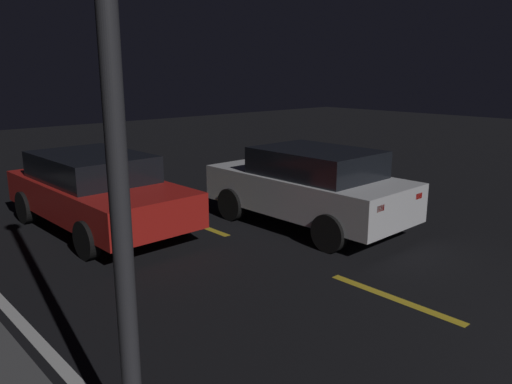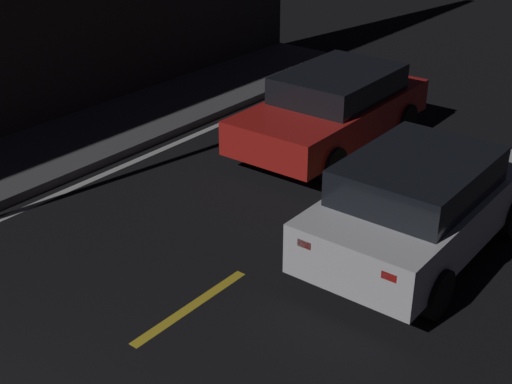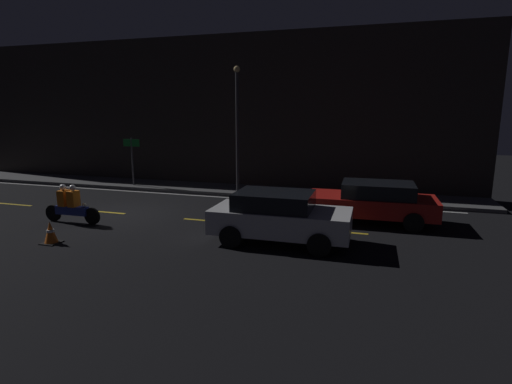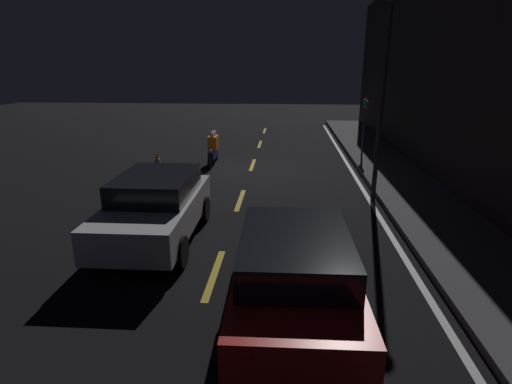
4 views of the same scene
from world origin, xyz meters
The scene contains 4 objects.
lane_dash_d centered at (3.50, 0.00, 0.00)m, with size 2.00×0.14×0.01m.
lane_dash_e centered at (8.00, 0.00, 0.00)m, with size 2.00×0.14×0.01m.
sedan_white centered at (6.45, -1.60, 0.81)m, with size 4.08×1.97×1.52m.
taxi_red centered at (9.06, 1.51, 0.77)m, with size 4.41×2.05×1.43m.
Camera 2 is at (-1.78, -5.25, 5.34)m, focal length 50.00 mm.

